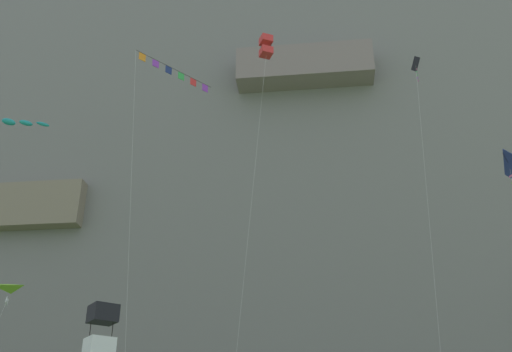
% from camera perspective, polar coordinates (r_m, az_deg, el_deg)
% --- Properties ---
extents(cliff_face, '(180.00, 24.30, 65.74)m').
position_cam_1_polar(cliff_face, '(72.01, 5.38, -2.31)').
color(cliff_face, slate).
rests_on(cliff_face, ground).
extents(kite_banner_front_field, '(4.39, 5.00, 29.50)m').
position_cam_1_polar(kite_banner_front_field, '(42.92, -8.08, 8.76)').
color(kite_banner_front_field, black).
rests_on(kite_banner_front_field, ground).
extents(kite_delta_mid_right, '(3.48, 2.47, 14.17)m').
position_cam_1_polar(kite_delta_mid_right, '(45.27, -22.87, -11.39)').
color(kite_delta_mid_right, '#8CCC33').
rests_on(kite_delta_mid_right, ground).
extents(kite_diamond_low_right, '(2.81, 5.44, 33.55)m').
position_cam_1_polar(kite_diamond_low_right, '(47.74, 15.43, 7.43)').
color(kite_diamond_low_right, black).
rests_on(kite_diamond_low_right, ground).
extents(kite_box_low_center, '(1.72, 4.02, 8.41)m').
position_cam_1_polar(kite_box_low_center, '(20.53, -14.75, -14.27)').
color(kite_box_low_center, black).
rests_on(kite_box_low_center, ground).
extents(kite_windsock_low_left, '(4.89, 5.15, 30.17)m').
position_cam_1_polar(kite_windsock_low_left, '(53.78, -22.93, 4.80)').
color(kite_windsock_low_left, teal).
rests_on(kite_windsock_low_left, ground).
extents(kite_box_high_right, '(3.13, 2.74, 33.81)m').
position_cam_1_polar(kite_box_high_right, '(46.77, 0.97, 12.34)').
color(kite_box_high_right, red).
rests_on(kite_box_high_right, ground).
extents(kite_diamond_upper_mid, '(2.34, 4.33, 22.55)m').
position_cam_1_polar(kite_diamond_upper_mid, '(41.92, 23.36, 0.44)').
color(kite_diamond_upper_mid, navy).
rests_on(kite_diamond_upper_mid, ground).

